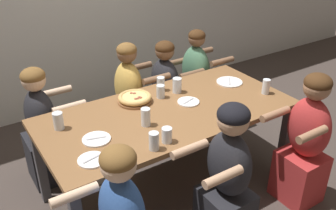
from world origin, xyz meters
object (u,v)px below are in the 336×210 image
Objects in this scene: empty_plate_c at (229,82)px; diner_far_midright at (165,96)px; drinking_glass_a at (58,121)px; diner_far_right at (195,86)px; drinking_glass_e at (154,142)px; drinking_glass_f at (161,85)px; drinking_glass_g at (177,86)px; diner_near_right at (305,145)px; empty_plate_b at (188,102)px; drinking_glass_d at (167,136)px; drinking_glass_h at (266,87)px; drinking_glass_b at (146,118)px; diner_far_left at (43,131)px; empty_plate_d at (96,139)px; drinking_glass_c at (161,92)px; pizza_board_main at (135,98)px; diner_far_center at (130,104)px; empty_plate_a at (92,160)px; diner_near_center at (227,182)px.

empty_plate_c is 0.22× the size of diner_far_midright.
drinking_glass_a is at bearing 177.48° from empty_plate_c.
drinking_glass_e is at bearing -46.92° from diner_far_right.
drinking_glass_g is at bearing -47.35° from drinking_glass_f.
diner_near_right reaches higher than diner_far_midright.
empty_plate_c is at bearing -4.44° from diner_far_right.
drinking_glass_d is (-0.46, -0.39, 0.04)m from empty_plate_b.
drinking_glass_h is at bearing 8.80° from drinking_glass_e.
drinking_glass_a is 0.63m from drinking_glass_b.
drinking_glass_a is 0.60m from diner_far_left.
empty_plate_d is 1.77× the size of drinking_glass_c.
drinking_glass_b is 1.26× the size of drinking_glass_d.
drinking_glass_c reaches higher than pizza_board_main.
diner_far_midright is (-0.42, 1.40, -0.04)m from diner_near_right.
diner_far_center is (-0.20, 0.68, -0.27)m from empty_plate_b.
diner_far_midright is (1.19, 0.99, -0.29)m from empty_plate_a.
diner_far_midright is at bearing 116.36° from drinking_glass_h.
drinking_glass_h is (1.68, -0.41, -0.01)m from drinking_glass_a.
drinking_glass_b is (-0.11, -0.37, 0.03)m from pizza_board_main.
pizza_board_main is at bearing -166.82° from drinking_glass_f.
diner_far_left is at bearing 146.86° from empty_plate_b.
pizza_board_main is at bearing -21.07° from diner_far_center.
diner_near_right is at bearing -44.56° from pizza_board_main.
diner_far_right is at bearing 28.69° from drinking_glass_f.
diner_far_right is at bearing 43.08° from drinking_glass_e.
empty_plate_a is at bearing 171.32° from drinking_glass_d.
diner_far_right is (-0.07, 0.90, -0.33)m from drinking_glass_h.
diner_far_left is at bearing 93.42° from empty_plate_a.
diner_far_right is (1.06, 0.80, -0.33)m from drinking_glass_b.
drinking_glass_c is at bearing 1.36° from drinking_glass_a.
empty_plate_d is 0.95m from drinking_glass_g.
diner_far_left reaches higher than drinking_glass_g.
diner_far_midright is (0.35, 0.48, -0.33)m from drinking_glass_c.
drinking_glass_b reaches higher than drinking_glass_g.
drinking_glass_b reaches higher than drinking_glass_e.
drinking_glass_b is 1.11× the size of drinking_glass_f.
drinking_glass_g is 1.21m from diner_far_left.
empty_plate_a is at bearing -164.54° from empty_plate_c.
diner_near_center is at bearing -104.48° from empty_plate_b.
drinking_glass_h is (1.12, 0.16, 0.01)m from drinking_glass_d.
empty_plate_b is 1.42× the size of drinking_glass_e.
diner_far_right is (1.05, 1.07, -0.32)m from drinking_glass_d.
drinking_glass_a is 0.12× the size of diner_far_midright.
diner_far_left reaches higher than drinking_glass_c.
drinking_glass_c is (0.22, -0.05, 0.02)m from pizza_board_main.
diner_near_right is (0.59, -0.94, -0.30)m from drinking_glass_g.
drinking_glass_g is 0.12× the size of diner_far_center.
drinking_glass_e is 1.03× the size of drinking_glass_f.
diner_far_left is (-0.68, 0.43, -0.31)m from pizza_board_main.
empty_plate_b is at bearing -54.82° from drinking_glass_c.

